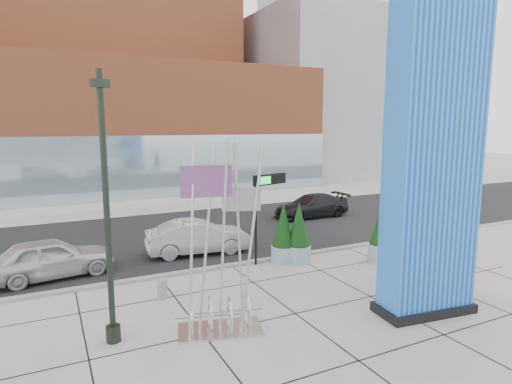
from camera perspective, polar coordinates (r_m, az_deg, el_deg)
name	(u,v)px	position (r m, az deg, el deg)	size (l,w,h in m)	color
ground	(252,308)	(14.18, -0.50, -15.15)	(160.00, 160.00, 0.00)	#9E9991
street_asphalt	(170,236)	(23.12, -11.42, -5.75)	(80.00, 12.00, 0.02)	black
curb_edge	(209,269)	(17.60, -6.27, -10.13)	(80.00, 0.30, 0.12)	gray
tower_podium	(128,129)	(39.23, -16.75, 8.09)	(34.00, 10.00, 11.00)	#AF5333
tower_glass_front	(140,168)	(34.66, -15.19, 3.13)	(34.00, 0.60, 5.00)	#8CA5B2
building_grey_parking	(330,99)	(54.02, 9.81, 12.15)	(20.00, 18.00, 18.00)	slate
blue_pylon	(433,157)	(13.73, 22.53, 4.39)	(3.16, 1.70, 10.06)	blue
lamp_post	(108,236)	(11.80, -19.12, -5.57)	(0.49, 0.39, 7.15)	black
public_art_sculpture	(220,283)	(12.25, -4.80, -12.05)	(2.59, 1.77, 5.36)	silver
concrete_bollard	(162,289)	(15.06, -12.40, -12.53)	(0.34, 0.34, 0.66)	gray
overhead_street_sign	(270,188)	(17.72, 1.82, 0.60)	(1.74, 0.64, 3.76)	black
round_planter_east	(382,232)	(19.00, 16.45, -5.08)	(1.11, 1.11, 2.78)	#86B1B5
round_planter_mid	(299,234)	(18.25, 5.71, -5.55)	(1.05, 1.05, 2.63)	#86B1B5
round_planter_west	(283,234)	(18.22, 3.66, -5.67)	(1.02, 1.02, 2.55)	#86B1B5
car_white_west	(51,258)	(18.20, -25.68, -7.98)	(1.82, 4.54, 1.55)	silver
car_silver_mid	(198,237)	(19.63, -7.72, -6.00)	(1.62, 4.64, 1.53)	#AFB1B7
car_dark_east	(311,206)	(27.37, 7.40, -1.86)	(2.01, 4.95, 1.44)	black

